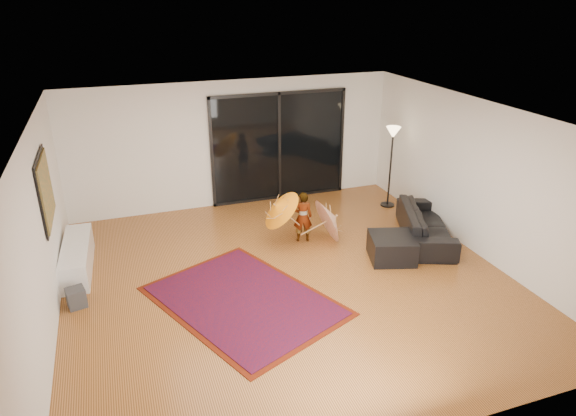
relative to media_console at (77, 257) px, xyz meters
name	(u,v)px	position (x,y,z in m)	size (l,w,h in m)	color
floor	(288,279)	(3.25, -1.49, -0.24)	(7.00, 7.00, 0.00)	#AF6630
ceiling	(289,117)	(3.25, -1.49, 2.46)	(7.00, 7.00, 0.00)	white
wall_back	(234,144)	(3.25, 2.01, 1.11)	(7.00, 7.00, 0.00)	silver
wall_front	(411,337)	(3.25, -4.99, 1.11)	(7.00, 7.00, 0.00)	silver
wall_left	(41,237)	(-0.25, -1.49, 1.11)	(7.00, 7.00, 0.00)	silver
wall_right	(477,178)	(6.75, -1.49, 1.11)	(7.00, 7.00, 0.00)	silver
sliding_door	(279,147)	(4.25, 1.98, 0.96)	(3.06, 0.07, 2.40)	black
painting	(46,190)	(-0.21, -0.49, 1.41)	(0.04, 1.28, 1.08)	black
media_console	(77,257)	(0.00, 0.00, 0.00)	(0.43, 1.70, 0.47)	white
speaker	(76,298)	(0.00, -1.16, -0.09)	(0.26, 0.26, 0.30)	#424244
persian_rug	(244,301)	(2.39, -1.86, -0.23)	(3.04, 3.47, 0.02)	#4F1406
sofa	(426,224)	(6.20, -0.92, 0.06)	(2.05, 0.80, 0.60)	black
ottoman	(392,248)	(5.20, -1.42, -0.02)	(0.76, 0.76, 0.43)	black
floor_lamp	(392,144)	(6.35, 0.75, 1.16)	(0.30, 0.30, 1.77)	black
child	(303,217)	(3.97, -0.23, 0.25)	(0.36, 0.23, 0.98)	#999999
parasol_orange	(275,210)	(3.42, -0.28, 0.50)	(0.69, 0.81, 0.87)	orange
parasol_white	(336,215)	(4.57, -0.38, 0.27)	(0.52, 0.87, 0.92)	white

